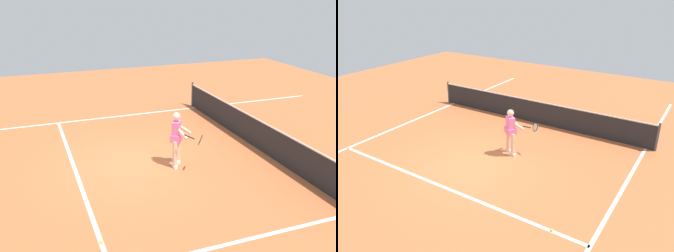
% 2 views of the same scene
% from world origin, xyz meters
% --- Properties ---
extents(ground_plane, '(26.99, 26.99, 0.00)m').
position_xyz_m(ground_plane, '(0.00, 0.00, 0.00)').
color(ground_plane, '#C66638').
extents(service_line_marking, '(8.63, 0.10, 0.01)m').
position_xyz_m(service_line_marking, '(0.00, -1.53, 0.00)').
color(service_line_marking, white).
rests_on(service_line_marking, ground).
extents(sideline_left_marking, '(0.10, 18.76, 0.01)m').
position_xyz_m(sideline_left_marking, '(-4.32, 0.00, 0.00)').
color(sideline_left_marking, white).
rests_on(sideline_left_marking, ground).
extents(sideline_right_marking, '(0.10, 18.76, 0.01)m').
position_xyz_m(sideline_right_marking, '(4.32, 0.00, 0.00)').
color(sideline_right_marking, white).
rests_on(sideline_right_marking, ground).
extents(court_net, '(9.31, 0.08, 1.02)m').
position_xyz_m(court_net, '(0.00, 3.98, 0.47)').
color(court_net, '#4C4C51').
rests_on(court_net, ground).
extents(tennis_player, '(1.09, 0.76, 1.55)m').
position_xyz_m(tennis_player, '(0.61, 1.20, 0.85)').
color(tennis_player, beige).
rests_on(tennis_player, ground).
extents(tennis_ball_near, '(0.07, 0.07, 0.07)m').
position_xyz_m(tennis_ball_near, '(3.41, -1.53, 0.03)').
color(tennis_ball_near, '#D1E533').
rests_on(tennis_ball_near, ground).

